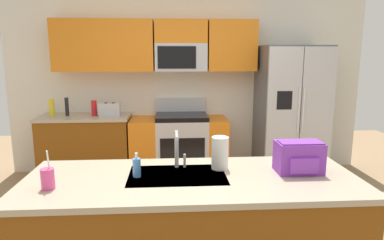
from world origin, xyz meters
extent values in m
cube|color=silver|center=(0.00, 2.15, 1.30)|extent=(5.20, 0.10, 2.60)
cube|color=orange|center=(-1.50, 1.94, 1.85)|extent=(0.70, 0.32, 0.70)
cube|color=orange|center=(-0.82, 1.94, 1.85)|extent=(0.66, 0.32, 0.70)
cube|color=orange|center=(0.61, 1.94, 1.85)|extent=(0.68, 0.32, 0.70)
cube|color=#B7BABF|center=(-0.11, 1.94, 1.69)|extent=(0.72, 0.32, 0.38)
cube|color=black|center=(-0.17, 1.78, 1.69)|extent=(0.52, 0.01, 0.30)
cube|color=orange|center=(-0.11, 1.94, 2.04)|extent=(0.72, 0.32, 0.32)
cube|color=brown|center=(-1.45, 1.80, 0.43)|extent=(1.20, 0.60, 0.86)
cube|color=tan|center=(-1.45, 1.80, 0.88)|extent=(1.23, 0.63, 0.04)
cube|color=#B7BABF|center=(-0.11, 1.80, 0.42)|extent=(0.72, 0.60, 0.84)
cube|color=black|center=(-0.11, 1.50, 0.45)|extent=(0.60, 0.01, 0.36)
cube|color=black|center=(-0.11, 1.80, 0.87)|extent=(0.72, 0.60, 0.06)
cube|color=#B7BABF|center=(-0.11, 2.07, 1.00)|extent=(0.72, 0.06, 0.20)
cube|color=orange|center=(-0.65, 1.80, 0.42)|extent=(0.36, 0.60, 0.84)
cube|color=orange|center=(0.39, 1.80, 0.42)|extent=(0.28, 0.60, 0.84)
cube|color=#4C4F54|center=(1.44, 1.75, 0.93)|extent=(0.90, 0.70, 1.85)
cube|color=#B7BABF|center=(1.21, 1.38, 0.93)|extent=(0.44, 0.04, 1.81)
cube|color=#B7BABF|center=(1.66, 1.38, 0.93)|extent=(0.44, 0.04, 1.81)
cylinder|color=silver|center=(1.41, 1.35, 1.02)|extent=(0.02, 0.02, 0.60)
cylinder|color=silver|center=(1.47, 1.35, 1.02)|extent=(0.02, 0.02, 0.60)
cube|color=black|center=(1.21, 1.36, 1.15)|extent=(0.20, 0.00, 0.24)
cube|color=brown|center=(-0.12, -0.70, 0.43)|extent=(2.26, 0.85, 0.86)
cube|color=tan|center=(-0.12, -0.70, 0.88)|extent=(2.30, 0.89, 0.04)
cube|color=#B7BABF|center=(-0.22, -0.65, 0.89)|extent=(0.68, 0.44, 0.03)
cube|color=#B7BABF|center=(-1.09, 1.75, 0.99)|extent=(0.28, 0.16, 0.18)
cube|color=black|center=(-1.14, 1.75, 1.08)|extent=(0.03, 0.11, 0.01)
cube|color=black|center=(-1.04, 1.75, 1.08)|extent=(0.03, 0.11, 0.01)
cylinder|color=black|center=(-1.68, 1.80, 1.02)|extent=(0.05, 0.05, 0.25)
cylinder|color=red|center=(-1.31, 1.79, 1.01)|extent=(0.07, 0.07, 0.21)
cylinder|color=yellow|center=(-1.89, 1.81, 1.02)|extent=(0.07, 0.07, 0.23)
cylinder|color=#B7BABF|center=(-0.22, -0.48, 1.04)|extent=(0.03, 0.03, 0.28)
cylinder|color=#B7BABF|center=(-0.22, -0.58, 1.17)|extent=(0.02, 0.20, 0.02)
cylinder|color=#B7BABF|center=(-0.16, -0.48, 0.95)|extent=(0.02, 0.02, 0.10)
cylinder|color=#EA4C93|center=(-1.04, -0.85, 0.97)|extent=(0.08, 0.08, 0.13)
cylinder|color=white|center=(-1.03, -0.85, 1.08)|extent=(0.01, 0.03, 0.14)
cylinder|color=#4C8CD8|center=(-0.50, -0.67, 0.97)|extent=(0.06, 0.06, 0.13)
cylinder|color=white|center=(-0.50, -0.67, 1.05)|extent=(0.02, 0.02, 0.04)
cylinder|color=white|center=(0.09, -0.53, 1.02)|extent=(0.12, 0.12, 0.24)
cube|color=purple|center=(0.65, -0.64, 1.01)|extent=(0.32, 0.20, 0.22)
cube|color=#702F97|center=(0.65, -0.66, 1.11)|extent=(0.30, 0.14, 0.03)
cube|color=purple|center=(0.65, -0.75, 0.98)|extent=(0.20, 0.03, 0.11)
camera|label=1|loc=(-0.27, -2.94, 1.73)|focal=32.01mm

